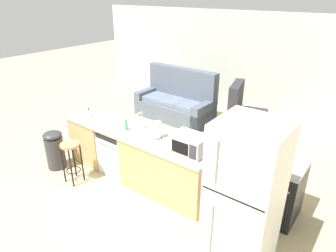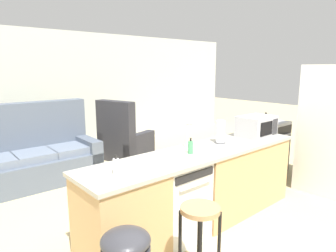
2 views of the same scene
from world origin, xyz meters
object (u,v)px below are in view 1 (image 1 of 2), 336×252
object	(u,v)px
dish_soap_bottle	(89,113)
trash_bin	(55,149)
stove_range	(273,187)
kettle	(263,155)
armchair	(243,120)
paper_towel_roll	(158,130)
soap_bottle	(126,126)
dishwasher	(120,150)
couch	(177,103)
microwave	(190,144)
refrigerator	(244,199)
bar_stool	(71,154)

from	to	relation	value
dish_soap_bottle	trash_bin	size ratio (longest dim) A/B	0.24
stove_range	trash_bin	xyz separation A→B (m)	(-3.64, -1.20, -0.07)
kettle	trash_bin	world-z (taller)	kettle
armchair	kettle	bearing A→B (deg)	-60.73
paper_towel_roll	soap_bottle	size ratio (longest dim) A/B	1.60
dishwasher	couch	xyz separation A→B (m)	(-0.68, 2.70, -0.03)
stove_range	microwave	distance (m)	1.37
dishwasher	kettle	bearing A→B (deg)	9.85
paper_towel_roll	couch	bearing A→B (deg)	120.02
microwave	trash_bin	bearing A→B (deg)	-165.67
refrigerator	armchair	world-z (taller)	refrigerator
microwave	couch	distance (m)	3.52
dishwasher	stove_range	distance (m)	2.66
refrigerator	kettle	world-z (taller)	refrigerator
stove_range	paper_towel_roll	bearing A→B (deg)	-165.17
stove_range	soap_bottle	bearing A→B (deg)	-166.79
dishwasher	stove_range	world-z (taller)	stove_range
microwave	couch	bearing A→B (deg)	128.86
paper_towel_roll	soap_bottle	world-z (taller)	paper_towel_roll
soap_bottle	dish_soap_bottle	world-z (taller)	same
dish_soap_bottle	microwave	bearing A→B (deg)	0.73
paper_towel_roll	couch	distance (m)	3.09
microwave	trash_bin	world-z (taller)	microwave
stove_range	couch	world-z (taller)	couch
paper_towel_roll	bar_stool	bearing A→B (deg)	-146.42
bar_stool	soap_bottle	bearing A→B (deg)	49.69
soap_bottle	trash_bin	world-z (taller)	soap_bottle
refrigerator	paper_towel_roll	world-z (taller)	refrigerator
trash_bin	couch	bearing A→B (deg)	83.79
soap_bottle	trash_bin	bearing A→B (deg)	-153.14
microwave	refrigerator	bearing A→B (deg)	-26.40
armchair	trash_bin	bearing A→B (deg)	-122.17
couch	kettle	bearing A→B (deg)	-36.15
stove_range	soap_bottle	world-z (taller)	soap_bottle
bar_stool	trash_bin	size ratio (longest dim) A/B	1.00
dishwasher	paper_towel_roll	xyz separation A→B (m)	(0.83, 0.08, 0.62)
trash_bin	couch	world-z (taller)	couch
stove_range	couch	distance (m)	3.92
stove_range	kettle	world-z (taller)	kettle
soap_bottle	microwave	bearing A→B (deg)	0.42
microwave	paper_towel_roll	xyz separation A→B (m)	(-0.66, 0.08, -0.00)
microwave	dish_soap_bottle	bearing A→B (deg)	-179.27
armchair	dish_soap_bottle	bearing A→B (deg)	-123.30
bar_stool	dishwasher	bearing A→B (deg)	61.73
dishwasher	soap_bottle	xyz separation A→B (m)	(0.22, -0.01, 0.55)
paper_towel_roll	stove_range	bearing A→B (deg)	14.83
stove_range	trash_bin	size ratio (longest dim) A/B	1.22
trash_bin	bar_stool	bearing A→B (deg)	-7.47
microwave	trash_bin	size ratio (longest dim) A/B	0.68
stove_range	bar_stool	world-z (taller)	stove_range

